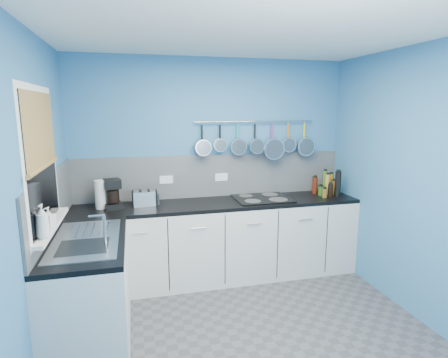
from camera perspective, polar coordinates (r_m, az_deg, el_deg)
name	(u,v)px	position (r m, az deg, el deg)	size (l,w,h in m)	color
floor	(251,340)	(3.40, 4.26, -23.78)	(3.20, 3.00, 0.02)	#47474C
ceiling	(256,27)	(2.86, 5.03, 22.66)	(3.20, 3.00, 0.02)	white
wall_back	(212,167)	(4.31, -1.82, 1.89)	(3.20, 0.02, 2.50)	teal
wall_front	(376,284)	(1.60, 22.75, -14.93)	(3.20, 0.02, 2.50)	teal
wall_left	(29,210)	(2.82, -28.19, -4.27)	(0.02, 3.00, 2.50)	teal
wall_right	(424,186)	(3.71, 28.86, -0.94)	(0.02, 3.00, 2.50)	teal
backsplash_back	(213,176)	(4.31, -1.75, 0.53)	(3.20, 0.02, 0.50)	gray
backsplash_left	(52,202)	(3.41, -25.30, -3.31)	(0.02, 1.80, 0.50)	gray
cabinet_run_back	(219,242)	(4.23, -0.84, -9.81)	(3.20, 0.60, 0.86)	silver
worktop_back	(219,204)	(4.09, -0.86, -3.90)	(3.20, 0.60, 0.04)	black
cabinet_run_left	(90,294)	(3.33, -20.20, -16.49)	(0.60, 1.20, 0.86)	silver
worktop_left	(86,242)	(3.15, -20.74, -9.19)	(0.60, 1.20, 0.04)	black
window_frame	(41,160)	(3.05, -26.73, 2.66)	(0.01, 1.00, 1.10)	white
window_glass	(42,160)	(3.05, -26.64, 2.66)	(0.01, 0.90, 1.00)	black
bamboo_blind	(40,130)	(3.03, -26.85, 6.89)	(0.01, 0.90, 0.55)	#A87645
window_sill	(51,226)	(3.15, -25.48, -6.63)	(0.10, 0.98, 0.03)	white
sink_unit	(86,239)	(3.15, -20.77, -8.78)	(0.50, 0.95, 0.01)	silver
mixer_tap	(105,229)	(2.92, -18.19, -7.52)	(0.12, 0.08, 0.26)	silver
socket_left	(166,180)	(4.22, -9.03, -0.10)	(0.15, 0.01, 0.09)	white
socket_right	(221,177)	(4.32, -0.41, 0.30)	(0.15, 0.01, 0.09)	white
pot_rail	(255,122)	(4.34, 4.86, 8.95)	(0.02, 0.02, 1.45)	silver
soap_bottle_a	(42,221)	(2.80, -26.59, -5.96)	(0.09, 0.09, 0.24)	white
soap_bottle_b	(48,219)	(2.98, -25.80, -5.59)	(0.08, 0.08, 0.17)	white
paper_towel	(101,194)	(4.01, -18.66, -2.30)	(0.13, 0.13, 0.30)	white
coffee_maker	(113,194)	(3.98, -17.03, -2.25)	(0.17, 0.19, 0.31)	black
toaster	(145,198)	(4.02, -12.32, -2.96)	(0.25, 0.14, 0.16)	silver
canister	(155,199)	(4.02, -10.73, -3.08)	(0.09, 0.09, 0.13)	silver
hob	(262,198)	(4.26, 5.92, -2.98)	(0.63, 0.55, 0.01)	black
pan_0	(202,139)	(4.17, -3.46, 6.31)	(0.19, 0.12, 0.38)	silver
pan_1	(220,137)	(4.22, -0.62, 6.61)	(0.15, 0.06, 0.34)	silver
pan_2	(238,138)	(4.27, 2.16, 6.38)	(0.19, 0.08, 0.38)	silver
pan_3	(255,137)	(4.34, 4.86, 6.50)	(0.18, 0.12, 0.37)	silver
pan_4	(272,140)	(4.41, 7.47, 6.02)	(0.26, 0.13, 0.45)	silver
pan_5	(288,137)	(4.49, 10.01, 6.54)	(0.18, 0.08, 0.37)	silver
pan_6	(304,138)	(4.58, 12.44, 6.23)	(0.23, 0.10, 0.42)	silver
condiment_0	(331,183)	(4.70, 16.41, -0.65)	(0.06, 0.06, 0.24)	#8C5914
condiment_1	(325,182)	(4.65, 15.53, -0.47)	(0.06, 0.06, 0.28)	#3F721E
condiment_2	(315,185)	(4.63, 14.03, -0.95)	(0.07, 0.07, 0.20)	#4C190C
condiment_3	(334,188)	(4.61, 16.82, -1.30)	(0.07, 0.07, 0.18)	brown
condiment_4	(327,185)	(4.55, 15.88, -0.89)	(0.06, 0.06, 0.26)	olive
condiment_5	(321,191)	(4.55, 14.94, -1.80)	(0.07, 0.07, 0.11)	#265919
condiment_6	(338,184)	(4.53, 17.41, -0.73)	(0.07, 0.07, 0.30)	black
condiment_7	(330,190)	(4.49, 16.32, -1.73)	(0.06, 0.06, 0.15)	black
condiment_8	(325,193)	(4.45, 15.50, -2.14)	(0.06, 0.06, 0.10)	brown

